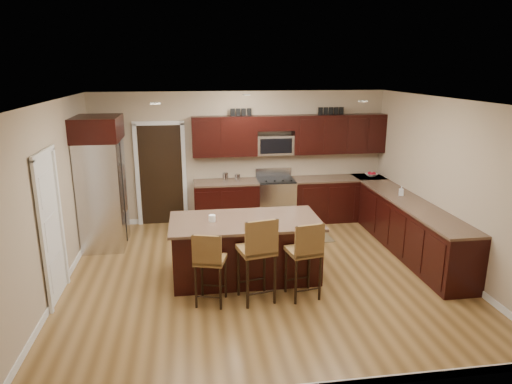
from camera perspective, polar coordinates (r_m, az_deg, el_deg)
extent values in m
plane|color=olive|center=(7.32, 0.73, -10.24)|extent=(6.00, 6.00, 0.00)
plane|color=silver|center=(6.62, 0.81, 11.34)|extent=(6.00, 6.00, 0.00)
plane|color=tan|center=(9.50, -1.87, 4.36)|extent=(6.00, 0.00, 6.00)
plane|color=tan|center=(7.04, -24.12, -0.95)|extent=(0.00, 5.50, 5.50)
plane|color=tan|center=(7.89, 22.83, 0.84)|extent=(0.00, 5.50, 5.50)
cube|color=black|center=(9.40, -3.74, -1.51)|extent=(1.30, 0.60, 0.88)
cube|color=black|center=(9.87, 10.17, -0.91)|extent=(1.94, 0.60, 0.88)
cube|color=black|center=(8.39, 18.78, -4.43)|extent=(0.60, 3.35, 0.88)
cube|color=brown|center=(9.28, -3.78, 1.21)|extent=(1.30, 0.63, 0.04)
cube|color=brown|center=(9.75, 10.30, 1.69)|extent=(1.94, 0.63, 0.04)
cube|color=brown|center=(8.25, 19.05, -1.42)|extent=(0.63, 3.35, 0.04)
cube|color=black|center=(9.23, -3.95, 6.96)|extent=(1.30, 0.33, 0.80)
cube|color=black|center=(9.70, 10.31, 7.16)|extent=(1.94, 0.33, 0.80)
cube|color=black|center=(9.33, 2.41, 8.62)|extent=(0.76, 0.33, 0.30)
cube|color=silver|center=(9.53, 2.45, -1.19)|extent=(0.76, 0.64, 0.90)
cube|color=black|center=(9.41, 2.48, 1.49)|extent=(0.76, 0.60, 0.03)
cube|color=black|center=(9.25, 2.79, -1.72)|extent=(0.65, 0.01, 0.45)
cube|color=silver|center=(9.64, 2.19, 2.51)|extent=(0.76, 0.05, 0.18)
cube|color=silver|center=(9.41, 2.35, 5.92)|extent=(0.76, 0.31, 0.40)
cube|color=black|center=(9.51, -11.77, 2.08)|extent=(0.85, 0.03, 2.06)
cube|color=white|center=(6.85, -24.30, -4.29)|extent=(0.03, 0.80, 2.04)
cube|color=black|center=(7.11, -1.34, -7.16)|extent=(2.19, 1.10, 0.88)
cube|color=brown|center=(6.95, -1.37, -3.66)|extent=(2.29, 1.20, 0.04)
cube|color=black|center=(7.27, -1.32, -10.03)|extent=(2.11, 1.02, 0.09)
cube|color=brown|center=(6.28, -5.73, -8.44)|extent=(0.49, 0.49, 0.06)
cube|color=brown|center=(6.04, -6.18, -7.32)|extent=(0.39, 0.15, 0.42)
cylinder|color=black|center=(6.26, -7.15, -11.92)|extent=(0.03, 0.03, 0.61)
cylinder|color=black|center=(6.28, -4.00, -11.78)|extent=(0.03, 0.03, 0.61)
cylinder|color=black|center=(6.57, -7.23, -10.58)|extent=(0.03, 0.03, 0.61)
cylinder|color=black|center=(6.58, -4.23, -10.44)|extent=(0.03, 0.03, 0.61)
cube|color=brown|center=(6.29, 0.04, -7.24)|extent=(0.55, 0.55, 0.07)
cube|color=brown|center=(6.02, 0.73, -5.84)|extent=(0.46, 0.14, 0.49)
cylinder|color=black|center=(6.25, -1.52, -11.34)|extent=(0.04, 0.04, 0.71)
cylinder|color=black|center=(6.30, 2.12, -11.10)|extent=(0.04, 0.04, 0.71)
cylinder|color=black|center=(6.60, -1.94, -9.81)|extent=(0.04, 0.04, 0.71)
cylinder|color=black|center=(6.65, 1.49, -9.60)|extent=(0.04, 0.04, 0.71)
cube|color=brown|center=(6.43, 5.94, -7.36)|extent=(0.49, 0.49, 0.06)
cube|color=brown|center=(6.19, 6.72, -6.10)|extent=(0.43, 0.11, 0.46)
cylinder|color=black|center=(6.38, 4.64, -11.07)|extent=(0.04, 0.04, 0.66)
cylinder|color=black|center=(6.47, 7.84, -10.79)|extent=(0.04, 0.04, 0.66)
cylinder|color=black|center=(6.70, 3.93, -9.71)|extent=(0.04, 0.04, 0.66)
cylinder|color=black|center=(6.78, 6.98, -9.47)|extent=(0.04, 0.04, 0.66)
cube|color=silver|center=(8.60, -18.59, -0.26)|extent=(0.72, 0.97, 1.93)
cube|color=black|center=(8.54, -16.19, -0.16)|extent=(0.01, 0.02, 1.84)
cylinder|color=silver|center=(8.43, -16.13, 0.33)|extent=(0.02, 0.02, 0.86)
cylinder|color=silver|center=(8.59, -16.00, 0.61)|extent=(0.02, 0.02, 0.86)
cube|color=black|center=(8.38, -19.27, 7.51)|extent=(0.78, 1.03, 0.42)
cube|color=brown|center=(8.81, 6.51, -5.74)|extent=(0.93, 0.65, 0.01)
imported|color=silver|center=(9.99, 14.24, 2.10)|extent=(0.33, 0.33, 0.06)
imported|color=#B2B2B2|center=(8.63, 17.71, 0.15)|extent=(0.10, 0.10, 0.18)
cylinder|color=silver|center=(9.25, -3.85, 1.87)|extent=(0.12, 0.12, 0.18)
cylinder|color=silver|center=(9.27, -2.34, 1.81)|extent=(0.11, 0.11, 0.14)
cylinder|color=white|center=(6.89, -5.51, -3.29)|extent=(0.10, 0.10, 0.10)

